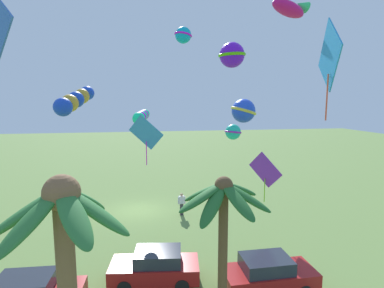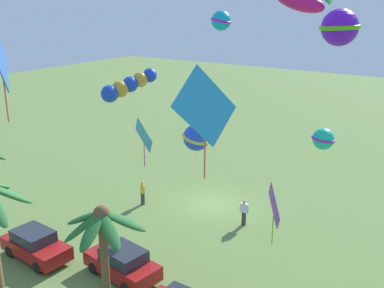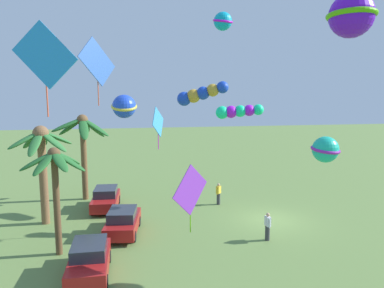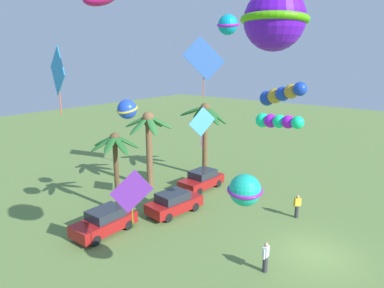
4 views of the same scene
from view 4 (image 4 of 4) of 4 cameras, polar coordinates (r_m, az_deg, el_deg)
The scene contains 19 objects.
ground_plane at distance 20.82m, azimuth 19.40°, elevation -16.66°, with size 120.00×120.00×0.00m, color olive.
palm_tree_0 at distance 30.33m, azimuth 2.16°, elevation 3.82°, with size 4.25×4.39×6.53m.
palm_tree_1 at distance 27.92m, azimuth -7.05°, elevation 1.92°, with size 3.69×3.73×6.20m.
palm_tree_2 at distance 23.70m, azimuth -12.38°, elevation -1.06°, with size 3.25×3.23×5.55m.
parked_car_0 at distance 22.15m, azimuth -14.03°, elevation -12.12°, with size 3.90×1.75×1.51m.
parked_car_1 at distance 24.09m, azimuth -2.96°, elevation -9.50°, with size 4.09×2.20×1.51m.
parked_car_2 at distance 28.33m, azimuth 1.60°, elevation -5.82°, with size 3.99×1.92×1.51m.
spectator_0 at distance 18.39m, azimuth 11.87°, elevation -17.53°, with size 0.55×0.27×1.59m.
spectator_1 at distance 24.39m, azimuth 16.72°, elevation -9.64°, with size 0.43×0.43×1.59m.
kite_diamond_0 at distance 16.72m, azimuth -9.82°, elevation -7.74°, with size 1.30×1.66×2.88m.
kite_ball_1 at distance 17.29m, azimuth 5.85°, elevation 18.75°, with size 1.37×1.36×0.93m.
kite_diamond_3 at distance 27.26m, azimuth 1.94°, elevation 13.61°, with size 2.50×2.29×4.65m.
kite_diamond_4 at distance 20.05m, azimuth -21.01°, elevation 10.93°, with size 0.79×2.48×3.59m.
kite_ball_5 at distance 19.24m, azimuth -10.50°, elevation 5.59°, with size 1.19×1.20×1.06m.
kite_tube_6 at distance 22.74m, azimuth 14.22°, elevation 7.83°, with size 1.79×3.41×1.70m.
kite_tube_7 at distance 18.89m, azimuth 13.68°, elevation 3.62°, with size 1.13×2.83×0.89m.
kite_ball_8 at distance 11.37m, azimuth 13.28°, elevation 19.07°, with size 2.28×2.28×1.86m.
kite_diamond_9 at distance 21.29m, azimuth 1.63°, elevation 3.56°, with size 1.66×0.78×2.49m.
kite_ball_10 at distance 12.60m, azimuth 8.60°, elevation -7.41°, with size 1.75×1.75×1.15m.
Camera 4 is at (-17.31, -5.22, 10.33)m, focal length 32.79 mm.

